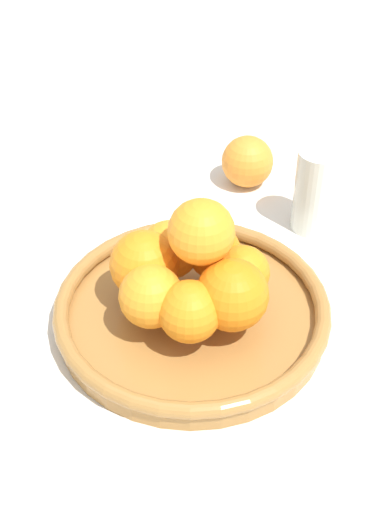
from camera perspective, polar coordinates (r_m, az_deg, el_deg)
name	(u,v)px	position (r m, az deg, el deg)	size (l,w,h in m)	color
ground_plane	(192,322)	(0.86, 0.00, -5.33)	(4.00, 4.00, 0.00)	silver
fruit_bowl	(192,311)	(0.85, 0.00, -4.43)	(0.33, 0.33, 0.04)	#A57238
orange_pile	(190,272)	(0.81, -0.14, -1.28)	(0.19, 0.17, 0.13)	orange
stray_orange	(247,161)	(1.08, 4.45, 7.55)	(0.08, 0.08, 0.08)	orange
drinking_glass	(316,190)	(0.99, 9.90, 5.19)	(0.06, 0.06, 0.12)	silver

